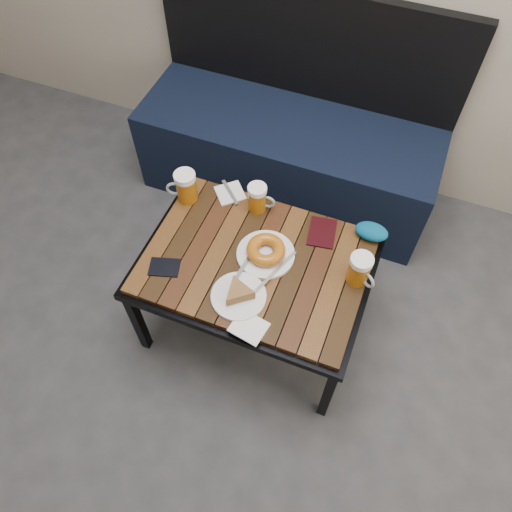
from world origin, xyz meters
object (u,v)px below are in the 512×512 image
(beer_mug_left, at_px, (185,186))
(passport_burgundy, at_px, (322,232))
(passport_navy, at_px, (164,267))
(bench, at_px, (289,148))
(beer_mug_right, at_px, (360,270))
(beer_mug_centre, at_px, (258,198))
(plate_bagel, at_px, (266,252))
(plate_pie, at_px, (239,294))
(knit_pouch, at_px, (372,232))
(cafe_table, at_px, (256,267))

(beer_mug_left, distance_m, passport_burgundy, 0.55)
(passport_navy, bearing_deg, bench, 153.68)
(beer_mug_left, height_order, beer_mug_right, beer_mug_left)
(beer_mug_centre, distance_m, plate_bagel, 0.23)
(beer_mug_right, height_order, passport_navy, beer_mug_right)
(plate_pie, distance_m, passport_navy, 0.30)
(passport_burgundy, relative_size, knit_pouch, 1.10)
(cafe_table, relative_size, plate_bagel, 3.06)
(passport_burgundy, bearing_deg, plate_bagel, -141.59)
(cafe_table, distance_m, beer_mug_right, 0.38)
(bench, relative_size, beer_mug_centre, 11.80)
(bench, bearing_deg, plate_pie, -81.82)
(cafe_table, xyz_separation_m, plate_pie, (0.00, -0.16, 0.07))
(beer_mug_centre, distance_m, passport_burgundy, 0.28)
(plate_bagel, bearing_deg, beer_mug_centre, 118.57)
(beer_mug_left, height_order, beer_mug_centre, beer_mug_left)
(beer_mug_left, bearing_deg, plate_pie, 114.77)
(passport_burgundy, bearing_deg, bench, 109.89)
(plate_pie, bearing_deg, passport_navy, 177.19)
(plate_pie, height_order, passport_burgundy, plate_pie)
(bench, height_order, passport_navy, bench)
(passport_navy, bearing_deg, plate_bagel, 102.68)
(cafe_table, relative_size, beer_mug_right, 6.52)
(beer_mug_left, bearing_deg, cafe_table, 132.00)
(beer_mug_centre, relative_size, plate_bagel, 0.43)
(cafe_table, bearing_deg, bench, 99.83)
(plate_pie, bearing_deg, knit_pouch, 49.70)
(plate_pie, relative_size, passport_navy, 1.79)
(beer_mug_left, distance_m, plate_bagel, 0.42)
(beer_mug_centre, distance_m, passport_navy, 0.44)
(beer_mug_centre, distance_m, knit_pouch, 0.45)
(beer_mug_left, relative_size, plate_bagel, 0.49)
(plate_pie, bearing_deg, passport_burgundy, 63.35)
(beer_mug_left, xyz_separation_m, beer_mug_centre, (0.28, 0.05, -0.01))
(plate_pie, xyz_separation_m, passport_burgundy, (0.19, 0.37, -0.02))
(knit_pouch, bearing_deg, beer_mug_centre, -176.36)
(beer_mug_centre, xyz_separation_m, beer_mug_right, (0.45, -0.18, 0.01))
(beer_mug_right, xyz_separation_m, plate_pie, (-0.36, -0.22, -0.04))
(beer_mug_left, bearing_deg, plate_bagel, 137.49)
(bench, xyz_separation_m, cafe_table, (0.14, -0.79, 0.16))
(passport_navy, bearing_deg, beer_mug_left, 174.70)
(passport_burgundy, bearing_deg, beer_mug_left, 174.07)
(plate_pie, relative_size, knit_pouch, 1.54)
(beer_mug_centre, xyz_separation_m, plate_bagel, (0.11, -0.20, -0.04))
(passport_navy, height_order, passport_burgundy, passport_burgundy)
(plate_bagel, height_order, passport_navy, plate_bagel)
(beer_mug_left, height_order, passport_navy, beer_mug_left)
(beer_mug_left, height_order, plate_bagel, beer_mug_left)
(cafe_table, bearing_deg, passport_navy, -153.12)
(bench, relative_size, knit_pouch, 11.16)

